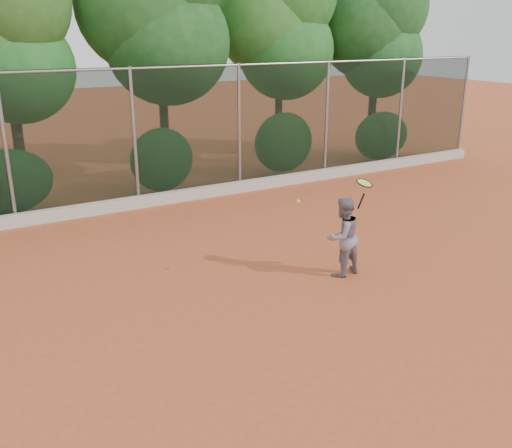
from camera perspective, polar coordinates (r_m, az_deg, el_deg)
ground at (r=9.25m, az=3.19°, el=-9.09°), size 80.00×80.00×0.00m
concrete_curb at (r=14.94m, az=-11.42°, el=2.20°), size 24.00×0.20×0.30m
tennis_player at (r=10.54m, az=8.65°, el=-1.27°), size 0.79×0.65×1.49m
chainlink_fence at (r=14.72m, az=-12.09°, el=8.76°), size 24.09×0.09×3.50m
foliage_backdrop at (r=16.26m, az=-17.04°, el=18.32°), size 23.70×3.63×7.55m
tennis_racket at (r=10.32m, az=10.76°, el=3.84°), size 0.39×0.39×0.57m
tennis_ball_in_flight at (r=9.79m, az=4.24°, el=2.25°), size 0.07×0.07×0.07m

